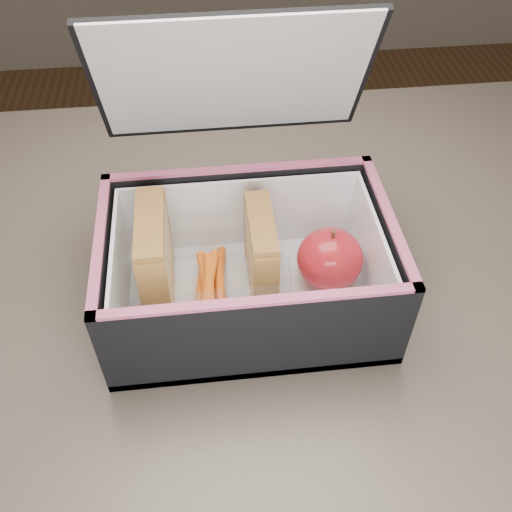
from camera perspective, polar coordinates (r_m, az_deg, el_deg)
The scene contains 9 objects.
ground at distance 1.34m, azimuth 2.69°, elevation -23.45°, with size 4.00×4.00×0.00m, color brown.
kitchen_table at distance 0.76m, azimuth 4.39°, elevation -5.95°, with size 1.20×0.80×0.75m.
lunch_bag at distance 0.61m, azimuth -0.88°, elevation -0.35°, with size 0.30×0.29×0.29m.
plastic_tub at distance 0.63m, azimuth -4.59°, elevation -1.66°, with size 0.16×0.11×0.07m, color white, non-canonical shape.
sandwich_left at distance 0.61m, azimuth -9.97°, elevation -0.38°, with size 0.03×0.10×0.11m.
sandwich_right at distance 0.61m, azimuth 0.50°, elevation 0.11°, with size 0.03×0.09×0.10m.
carrot_sticks at distance 0.63m, azimuth -4.46°, elevation -2.72°, with size 0.05×0.11×0.03m.
paper_napkin at distance 0.66m, azimuth 6.74°, elevation -2.24°, with size 0.08×0.08×0.01m, color white.
red_apple at distance 0.63m, azimuth 7.39°, elevation -0.29°, with size 0.08×0.08×0.08m.
Camera 1 is at (-0.11, -0.45, 1.26)m, focal length 40.00 mm.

